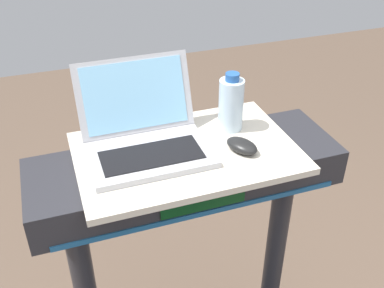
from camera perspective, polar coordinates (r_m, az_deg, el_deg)
The scene contains 4 objects.
desk_board at distance 1.29m, azimuth -0.74°, elevation -1.10°, with size 0.62×0.41×0.02m, color beige.
laptop at distance 1.27m, azimuth -5.92°, elevation 1.18°, with size 0.33×0.30×0.22m.
computer_mouse at distance 1.28m, azimuth 6.28°, elevation -0.21°, with size 0.06×0.10×0.03m, color black.
water_bottle at distance 1.35m, azimuth 4.91°, elevation 5.05°, with size 0.07×0.07×0.18m.
Camera 1 is at (-0.34, -0.31, 1.80)m, focal length 42.52 mm.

